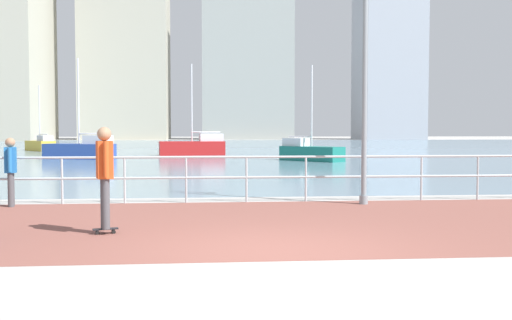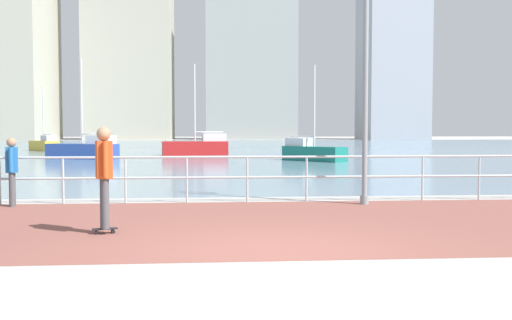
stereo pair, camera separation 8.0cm
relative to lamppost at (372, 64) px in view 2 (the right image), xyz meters
The scene contains 14 objects.
ground 35.26m from the lamppost, 94.54° to the left, with size 220.00×220.00×0.00m, color #ADAAA5.
brick_paving 4.88m from the lamppost, 138.32° to the right, with size 28.00×6.14×0.01m, color brown.
harbor_water 45.79m from the lamppost, 93.49° to the left, with size 180.00×88.00×0.00m, color #6B899E.
waterfront_railing 3.73m from the lamppost, 167.88° to the left, with size 25.25×0.06×1.09m.
lamppost is the anchor object (origin of this frame).
skateboarder 6.65m from the lamppost, 147.93° to the right, with size 0.41×0.55×1.73m.
bystander 8.31m from the lamppost, behind, with size 0.32×0.56×1.52m.
sailboat_yellow 24.39m from the lamppost, 116.93° to the left, with size 4.36×2.71×5.86m.
sailboat_teal 27.15m from the lamppost, 99.65° to the left, with size 4.52×1.92×6.16m.
sailboat_gray 18.88m from the lamppost, 84.03° to the left, with size 3.31×3.57×5.24m.
sailboat_white 40.10m from the lamppost, 115.65° to the left, with size 3.19×3.81×5.39m.
tower_beige 99.74m from the lamppost, 100.82° to the left, with size 15.56×12.89×36.75m.
tower_steel 100.30m from the lamppost, 72.06° to the left, with size 11.23×11.82×33.74m.
tower_glass 99.06m from the lamppost, 87.71° to the left, with size 16.77×13.35×29.75m.
Camera 2 is at (-0.85, -7.82, 1.67)m, focal length 40.56 mm.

